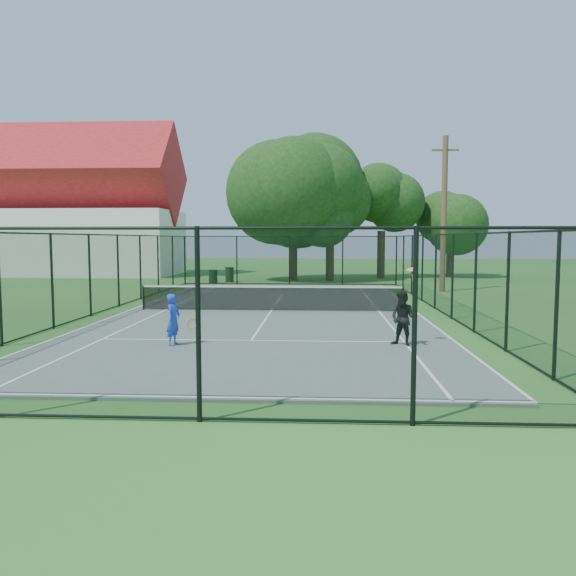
# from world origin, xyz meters

# --- Properties ---
(ground) EXTENTS (120.00, 120.00, 0.00)m
(ground) POSITION_xyz_m (0.00, 0.00, 0.00)
(ground) COLOR #286522
(tennis_court) EXTENTS (11.00, 24.00, 0.06)m
(tennis_court) POSITION_xyz_m (0.00, 0.00, 0.03)
(tennis_court) COLOR #53615B
(tennis_court) RESTS_ON ground
(tennis_net) EXTENTS (10.08, 0.08, 0.95)m
(tennis_net) POSITION_xyz_m (0.00, 0.00, 0.58)
(tennis_net) COLOR black
(tennis_net) RESTS_ON tennis_court
(fence) EXTENTS (13.10, 26.10, 3.00)m
(fence) POSITION_xyz_m (0.00, 0.00, 1.50)
(fence) COLOR black
(fence) RESTS_ON ground
(tree_near_left) EXTENTS (7.23, 7.23, 9.42)m
(tree_near_left) POSITION_xyz_m (0.05, 16.81, 5.80)
(tree_near_left) COLOR #332114
(tree_near_left) RESTS_ON ground
(tree_near_mid) EXTENTS (5.94, 5.94, 7.77)m
(tree_near_mid) POSITION_xyz_m (2.55, 16.75, 4.78)
(tree_near_mid) COLOR #332114
(tree_near_mid) RESTS_ON ground
(tree_near_right) EXTENTS (5.39, 5.39, 7.44)m
(tree_near_right) POSITION_xyz_m (6.28, 19.50, 4.72)
(tree_near_right) COLOR #332114
(tree_near_right) RESTS_ON ground
(tree_far_right) EXTENTS (4.52, 4.52, 5.98)m
(tree_far_right) POSITION_xyz_m (11.49, 20.70, 3.70)
(tree_far_right) COLOR #332114
(tree_far_right) RESTS_ON ground
(building) EXTENTS (15.30, 8.15, 11.87)m
(building) POSITION_xyz_m (-17.00, 22.00, 4.93)
(building) COLOR silver
(building) RESTS_ON ground
(trash_bin_left) EXTENTS (0.58, 0.58, 0.87)m
(trash_bin_left) POSITION_xyz_m (-4.89, 13.78, 0.44)
(trash_bin_left) COLOR black
(trash_bin_left) RESTS_ON ground
(trash_bin_right) EXTENTS (0.58, 0.58, 0.98)m
(trash_bin_right) POSITION_xyz_m (-4.02, 14.86, 0.50)
(trash_bin_right) COLOR black
(trash_bin_right) RESTS_ON ground
(utility_pole) EXTENTS (1.40, 0.30, 8.20)m
(utility_pole) POSITION_xyz_m (8.41, 9.00, 4.16)
(utility_pole) COLOR #4C3823
(utility_pole) RESTS_ON ground
(player_blue) EXTENTS (0.79, 0.54, 1.34)m
(player_blue) POSITION_xyz_m (-1.93, -7.14, 0.73)
(player_blue) COLOR blue
(player_blue) RESTS_ON tennis_court
(player_black) EXTENTS (0.87, 1.13, 2.02)m
(player_black) POSITION_xyz_m (4.00, -6.89, 0.77)
(player_black) COLOR black
(player_black) RESTS_ON tennis_court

